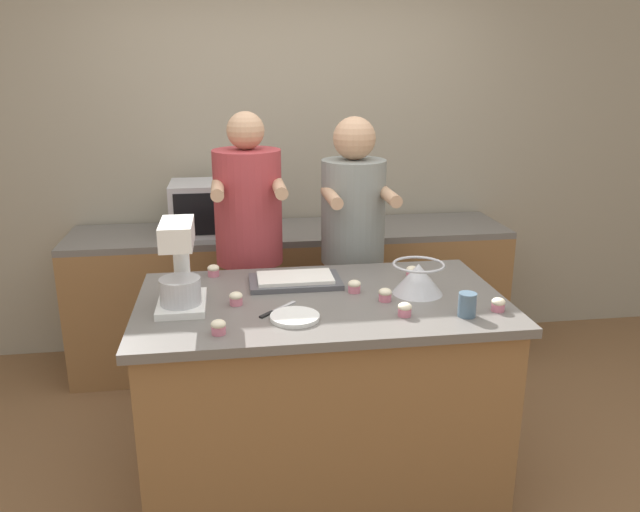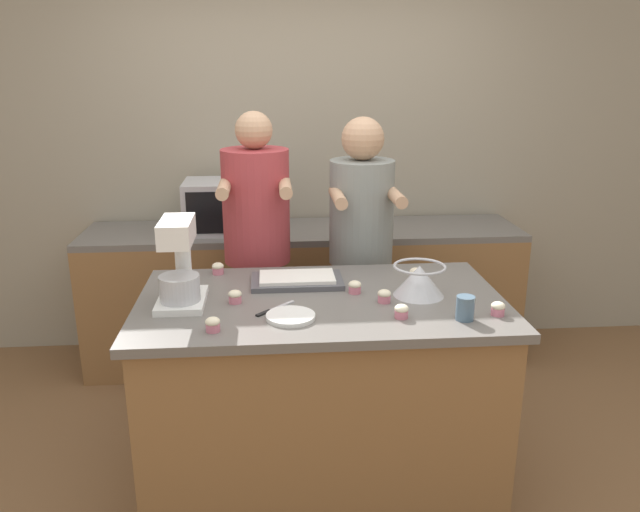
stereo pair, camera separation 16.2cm
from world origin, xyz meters
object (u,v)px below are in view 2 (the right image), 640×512
Objects in this scene: mixing_bowl at (419,279)px; drinking_glass at (465,308)px; cupcake_1 at (384,296)px; cupcake_5 at (498,308)px; cupcake_7 at (416,274)px; cupcake_8 at (355,287)px; cupcake_2 at (186,268)px; stand_mixer at (180,267)px; cupcake_4 at (235,296)px; knife at (273,309)px; microwave_oven at (221,206)px; cupcake_6 at (213,324)px; small_plate at (291,316)px; cupcake_3 at (218,268)px; person_right at (360,261)px; cupcake_0 at (401,311)px; person_left at (258,262)px; baking_tray at (297,280)px.

drinking_glass is (0.12, -0.29, -0.03)m from mixing_bowl.
cupcake_5 is (0.44, -0.18, 0.00)m from cupcake_1.
cupcake_8 is at bearing -153.03° from cupcake_7.
cupcake_2 is (-1.07, 0.39, -0.05)m from mixing_bowl.
cupcake_4 is (0.23, -0.00, -0.14)m from stand_mixer.
microwave_oven is at bearing 102.07° from knife.
cupcake_6 is (-0.07, -0.30, 0.00)m from cupcake_4.
mixing_bowl is 4.05× the size of cupcake_2.
mixing_bowl is 4.05× the size of cupcake_1.
mixing_bowl is at bearing 20.63° from small_plate.
cupcake_1 is 1.00× the size of cupcake_7.
cupcake_3 is 1.00× the size of cupcake_8.
person_right is at bearing 59.64° from knife.
cupcake_0 and cupcake_1 have the same top height.
small_plate is 3.49× the size of cupcake_2.
person_left is 0.75m from cupcake_4.
cupcake_4 is (0.15, -1.36, -0.10)m from microwave_oven.
small_plate is 0.30m from cupcake_4.
cupcake_2 is 0.73m from cupcake_6.
cupcake_8 is (0.30, 0.27, 0.02)m from small_plate.
person_left is at bearing 81.42° from cupcake_6.
cupcake_2 is 1.00× the size of cupcake_7.
cupcake_5 is at bearing -63.34° from cupcake_7.
drinking_glass is at bearing -36.84° from baking_tray.
cupcake_1 is (-0.04, 0.18, 0.00)m from cupcake_0.
baking_tray is (-0.53, 0.20, -0.06)m from mixing_bowl.
stand_mixer reaches higher than small_plate.
microwave_oven is at bearing 92.74° from cupcake_6.
microwave_oven is at bearing 117.94° from cupcake_8.
small_plate is 3.49× the size of cupcake_6.
cupcake_2 is 1.00× the size of cupcake_5.
microwave_oven is 7.74× the size of cupcake_0.
knife is (-0.65, -0.12, -0.07)m from mixing_bowl.
cupcake_7 is at bearing 80.44° from mixing_bowl.
person_left is 29.49× the size of cupcake_0.
cupcake_1 reaches higher than baking_tray.
cupcake_0 is at bearing -77.98° from cupcake_1.
person_left is at bearing 123.65° from cupcake_8.
microwave_oven is 7.74× the size of cupcake_6.
cupcake_7 is at bearing 30.18° from cupcake_6.
cupcake_2 and cupcake_4 have the same top height.
stand_mixer reaches higher than drinking_glass.
drinking_glass reaches higher than cupcake_8.
person_right reaches higher than cupcake_8.
person_left is 0.56m from baking_tray.
baking_tray is 7.40× the size of cupcake_6.
cupcake_8 is at bearing 131.95° from cupcake_1.
knife is 2.91× the size of cupcake_8.
cupcake_2 and cupcake_6 have the same top height.
cupcake_7 reaches higher than knife.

